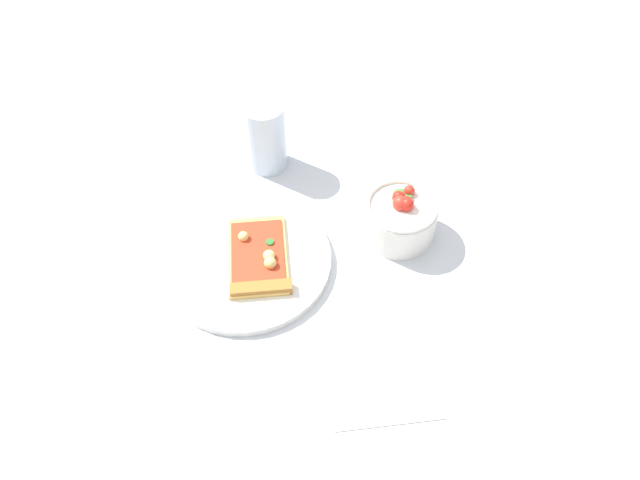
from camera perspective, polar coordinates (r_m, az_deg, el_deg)
The scene contains 6 objects.
ground_plane at distance 0.94m, azimuth -5.58°, elevation -2.90°, with size 2.40×2.40×0.00m, color silver.
plate at distance 0.95m, azimuth -7.20°, elevation -1.95°, with size 0.27×0.27×0.01m, color white.
pizza_slice_main at distance 0.93m, azimuth -5.81°, elevation -1.87°, with size 0.18×0.14×0.03m.
salad_bowl at distance 0.97m, azimuth 7.76°, elevation 2.18°, with size 0.12×0.12×0.09m.
soda_glass at distance 1.06m, azimuth -5.29°, elevation 9.89°, with size 0.07×0.07×0.13m.
paper_napkin at distance 0.85m, azimuth 5.94°, elevation -13.19°, with size 0.14×0.15×0.00m, color silver.
Camera 1 is at (-0.54, 0.17, 0.76)m, focal length 32.95 mm.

